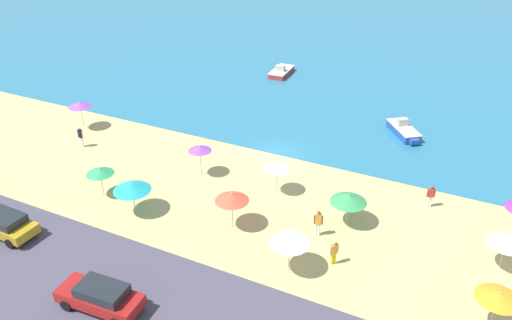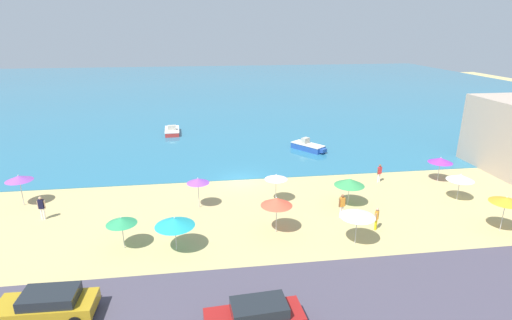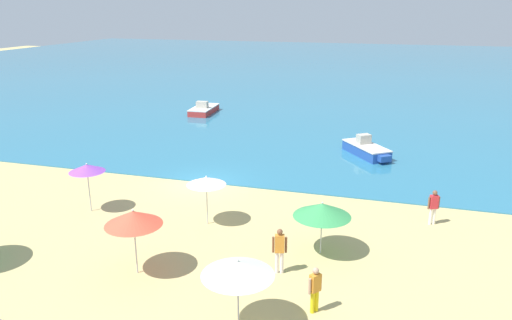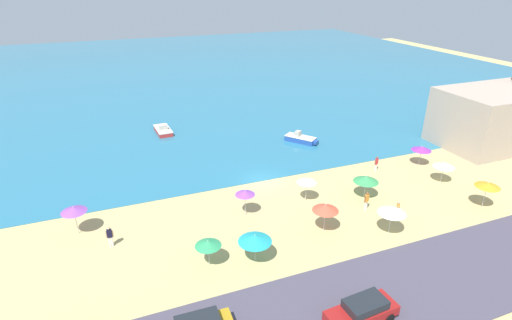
# 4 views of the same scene
# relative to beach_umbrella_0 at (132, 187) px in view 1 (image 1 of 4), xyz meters

# --- Properties ---
(ground_plane) EXTENTS (160.00, 160.00, 0.00)m
(ground_plane) POSITION_rel_beach_umbrella_0_xyz_m (5.26, 11.42, -1.95)
(ground_plane) COLOR tan
(sea) EXTENTS (150.00, 110.00, 0.05)m
(sea) POSITION_rel_beach_umbrella_0_xyz_m (5.26, 66.42, -1.93)
(sea) COLOR teal
(sea) RESTS_ON ground_plane
(coastal_road) EXTENTS (80.00, 8.00, 0.06)m
(coastal_road) POSITION_rel_beach_umbrella_0_xyz_m (5.26, -6.58, -1.92)
(coastal_road) COLOR #474251
(coastal_road) RESTS_ON ground_plane
(beach_umbrella_0) EXTENTS (2.48, 2.48, 2.28)m
(beach_umbrella_0) POSITION_rel_beach_umbrella_0_xyz_m (0.00, 0.00, 0.00)
(beach_umbrella_0) COLOR #B2B2B7
(beach_umbrella_0) RESTS_ON ground_plane
(beach_umbrella_1) EXTENTS (1.81, 1.81, 2.36)m
(beach_umbrella_1) POSITION_rel_beach_umbrella_0_xyz_m (7.54, 6.31, 0.16)
(beach_umbrella_1) COLOR #B2B2B7
(beach_umbrella_1) RESTS_ON ground_plane
(beach_umbrella_2) EXTENTS (1.91, 1.91, 2.20)m
(beach_umbrella_2) POSITION_rel_beach_umbrella_0_xyz_m (-3.29, 0.70, -0.03)
(beach_umbrella_2) COLOR #B2B2B7
(beach_umbrella_2) RESTS_ON ground_plane
(beach_umbrella_3) EXTENTS (1.73, 1.73, 2.48)m
(beach_umbrella_3) POSITION_rel_beach_umbrella_0_xyz_m (1.45, 6.09, 0.27)
(beach_umbrella_3) COLOR #B2B2B7
(beach_umbrella_3) RESTS_ON ground_plane
(beach_umbrella_4) EXTENTS (2.14, 2.14, 2.61)m
(beach_umbrella_4) POSITION_rel_beach_umbrella_0_xyz_m (6.64, 1.40, 0.31)
(beach_umbrella_4) COLOR #B2B2B7
(beach_umbrella_4) RESTS_ON ground_plane
(beach_umbrella_5) EXTENTS (2.11, 2.11, 2.24)m
(beach_umbrella_5) POSITION_rel_beach_umbrella_0_xyz_m (22.18, 4.63, -0.02)
(beach_umbrella_5) COLOR #B2B2B7
(beach_umbrella_5) RESTS_ON ground_plane
(beach_umbrella_6) EXTENTS (2.26, 2.26, 2.47)m
(beach_umbrella_6) POSITION_rel_beach_umbrella_0_xyz_m (11.43, -0.81, 0.21)
(beach_umbrella_6) COLOR #B2B2B7
(beach_umbrella_6) RESTS_ON ground_plane
(beach_umbrella_7) EXTENTS (2.13, 2.13, 2.57)m
(beach_umbrella_7) POSITION_rel_beach_umbrella_0_xyz_m (21.93, -0.59, 0.37)
(beach_umbrella_7) COLOR #B2B2B7
(beach_umbrella_7) RESTS_ON ground_plane
(beach_umbrella_8) EXTENTS (2.34, 2.34, 2.27)m
(beach_umbrella_8) POSITION_rel_beach_umbrella_0_xyz_m (13.06, 4.92, -0.03)
(beach_umbrella_8) COLOR #B2B2B7
(beach_umbrella_8) RESTS_ON ground_plane
(beach_umbrella_10) EXTENTS (2.03, 2.03, 2.54)m
(beach_umbrella_10) POSITION_rel_beach_umbrella_0_xyz_m (-12.22, 8.43, 0.31)
(beach_umbrella_10) COLOR #B2B2B7
(beach_umbrella_10) RESTS_ON ground_plane
(bather_0) EXTENTS (0.39, 0.47, 1.64)m
(bather_0) POSITION_rel_beach_umbrella_0_xyz_m (13.53, 0.81, -1.04)
(bather_0) COLOR yellow
(bather_0) RESTS_ON ground_plane
(bather_1) EXTENTS (0.57, 0.25, 1.80)m
(bather_1) POSITION_rel_beach_umbrella_0_xyz_m (-9.81, 5.61, -0.94)
(bather_1) COLOR white
(bather_1) RESTS_ON ground_plane
(bather_2) EXTENTS (0.52, 0.35, 1.68)m
(bather_2) POSITION_rel_beach_umbrella_0_xyz_m (17.54, 9.19, -1.01)
(bather_2) COLOR white
(bather_2) RESTS_ON ground_plane
(bather_3) EXTENTS (0.55, 0.30, 1.82)m
(bather_3) POSITION_rel_beach_umbrella_0_xyz_m (11.81, 2.92, -0.93)
(bather_3) COLOR white
(bather_3) RESTS_ON ground_plane
(parked_car_0) EXTENTS (4.58, 2.03, 1.44)m
(parked_car_0) POSITION_rel_beach_umbrella_0_xyz_m (-5.75, -5.46, -1.13)
(parked_car_0) COLOR #B0881A
(parked_car_0) RESTS_ON coastal_road
(parked_car_3) EXTENTS (4.60, 2.05, 1.53)m
(parked_car_3) POSITION_rel_beach_umbrella_0_xyz_m (3.94, -7.74, -1.09)
(parked_car_3) COLOR maroon
(parked_car_3) RESTS_ON coastal_road
(skiff_nearshore) EXTENTS (2.04, 4.57, 1.18)m
(skiff_nearshore) POSITION_rel_beach_umbrella_0_xyz_m (-1.93, 29.09, -1.56)
(skiff_nearshore) COLOR #BD312D
(skiff_nearshore) RESTS_ON sea
(skiff_offshore) EXTENTS (3.53, 4.09, 1.35)m
(skiff_offshore) POSITION_rel_beach_umbrella_0_xyz_m (13.74, 19.45, -1.49)
(skiff_offshore) COLOR #244B9D
(skiff_offshore) RESTS_ON sea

